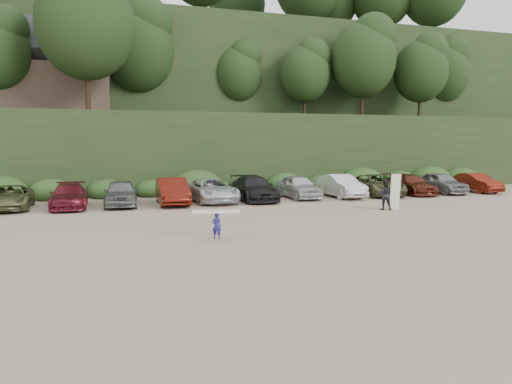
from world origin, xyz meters
name	(u,v)px	position (x,y,z in m)	size (l,w,h in m)	color
ground	(311,225)	(0.00, 0.00, 0.00)	(120.00, 120.00, 0.00)	tan
hillside_backdrop	(176,76)	(-0.26, 35.93, 11.22)	(90.00, 41.50, 28.00)	black
parked_cars	(243,189)	(-0.26, 10.05, 0.76)	(39.28, 5.83, 1.63)	#9A9A9E
child_surfer	(217,220)	(-4.89, -1.82, 0.76)	(1.94, 0.99, 1.12)	navy
adult_surfer	(386,194)	(6.18, 3.53, 0.88)	(1.32, 0.97, 2.04)	black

